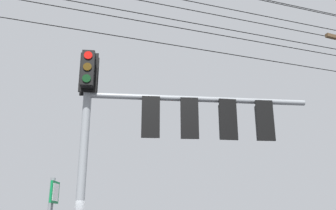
{
  "coord_description": "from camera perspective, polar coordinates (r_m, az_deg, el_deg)",
  "views": [
    {
      "loc": [
        -3.19,
        9.03,
        1.88
      ],
      "look_at": [
        -1.48,
        0.29,
        4.83
      ],
      "focal_mm": 40.45,
      "sensor_mm": 36.0,
      "label": 1
    }
  ],
  "objects": [
    {
      "name": "signal_mast_assembly",
      "position": [
        9.21,
        -2.29,
        -2.62
      ],
      "size": [
        5.58,
        2.2,
        6.08
      ],
      "color": "gray",
      "rests_on": "ground"
    }
  ]
}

